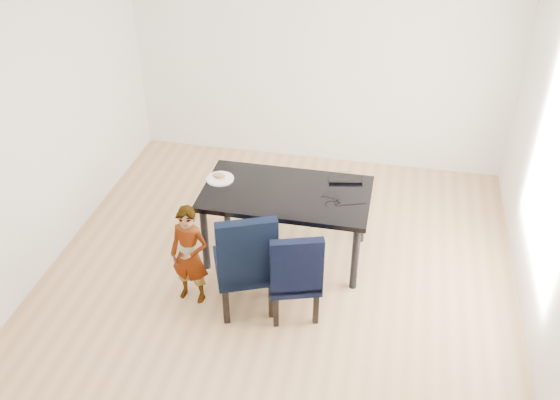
% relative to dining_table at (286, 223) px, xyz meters
% --- Properties ---
extents(floor, '(4.50, 5.00, 0.01)m').
position_rel_dining_table_xyz_m(floor, '(0.00, -0.50, -0.38)').
color(floor, tan).
rests_on(floor, ground).
extents(wall_back, '(4.50, 0.01, 2.70)m').
position_rel_dining_table_xyz_m(wall_back, '(0.00, 2.00, 0.98)').
color(wall_back, white).
rests_on(wall_back, ground).
extents(wall_left, '(0.01, 5.00, 2.70)m').
position_rel_dining_table_xyz_m(wall_left, '(-2.25, -0.50, 0.98)').
color(wall_left, beige).
rests_on(wall_left, ground).
extents(wall_right, '(0.01, 5.00, 2.70)m').
position_rel_dining_table_xyz_m(wall_right, '(2.25, -0.50, 0.98)').
color(wall_right, white).
rests_on(wall_right, ground).
extents(dining_table, '(1.60, 0.90, 0.75)m').
position_rel_dining_table_xyz_m(dining_table, '(0.00, 0.00, 0.00)').
color(dining_table, black).
rests_on(dining_table, floor).
extents(chair_left, '(0.68, 0.69, 1.07)m').
position_rel_dining_table_xyz_m(chair_left, '(-0.22, -0.78, 0.16)').
color(chair_left, black).
rests_on(chair_left, floor).
extents(chair_right, '(0.56, 0.57, 0.92)m').
position_rel_dining_table_xyz_m(chair_right, '(0.22, -0.78, 0.09)').
color(chair_right, black).
rests_on(chair_right, floor).
extents(child, '(0.39, 0.28, 0.99)m').
position_rel_dining_table_xyz_m(child, '(-0.72, -0.81, 0.12)').
color(child, red).
rests_on(child, floor).
extents(plate, '(0.32, 0.32, 0.02)m').
position_rel_dining_table_xyz_m(plate, '(-0.68, 0.08, 0.38)').
color(plate, white).
rests_on(plate, dining_table).
extents(sandwich, '(0.15, 0.11, 0.05)m').
position_rel_dining_table_xyz_m(sandwich, '(-0.69, 0.09, 0.42)').
color(sandwich, '#A17139').
rests_on(sandwich, plate).
extents(laptop, '(0.36, 0.27, 0.03)m').
position_rel_dining_table_xyz_m(laptop, '(0.52, 0.35, 0.39)').
color(laptop, black).
rests_on(laptop, dining_table).
extents(cable_tangle, '(0.19, 0.19, 0.01)m').
position_rel_dining_table_xyz_m(cable_tangle, '(0.46, -0.11, 0.38)').
color(cable_tangle, black).
rests_on(cable_tangle, dining_table).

